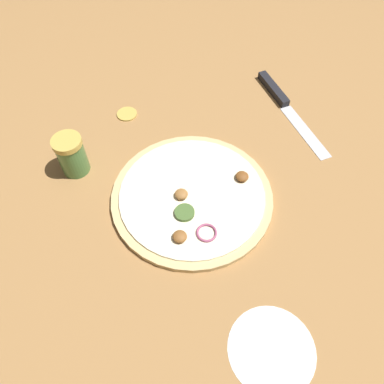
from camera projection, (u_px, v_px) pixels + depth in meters
ground_plane at (192, 198)px, 0.75m from camera, size 3.00×3.00×0.00m
pizza at (192, 196)px, 0.74m from camera, size 0.32×0.32×0.03m
knife at (280, 98)px, 0.91m from camera, size 0.14×0.28×0.02m
spice_jar at (72, 155)px, 0.76m from camera, size 0.06×0.06×0.09m
loose_cap at (127, 113)px, 0.89m from camera, size 0.05×0.05×0.01m
flour_patch at (272, 350)px, 0.58m from camera, size 0.14×0.14×0.00m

